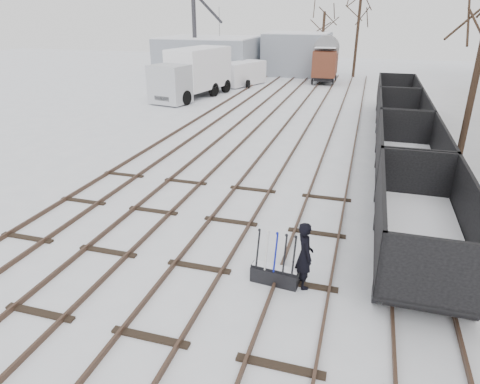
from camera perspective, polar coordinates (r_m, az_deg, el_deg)
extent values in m
plane|color=white|center=(12.59, -5.47, -10.03)|extent=(120.00, 120.00, 0.00)
cube|color=black|center=(26.93, -7.83, 8.40)|extent=(0.07, 52.00, 0.15)
cube|color=black|center=(26.39, -4.95, 8.22)|extent=(0.07, 52.00, 0.15)
cube|color=black|center=(16.92, -22.10, -2.49)|extent=(1.90, 0.20, 0.08)
cube|color=black|center=(25.87, -1.68, 7.99)|extent=(0.07, 52.00, 0.15)
cube|color=black|center=(25.48, 1.41, 7.75)|extent=(0.07, 52.00, 0.15)
cube|color=black|center=(15.32, -13.19, -4.02)|extent=(1.90, 0.20, 0.08)
cube|color=black|center=(25.13, 4.89, 7.45)|extent=(0.07, 52.00, 0.15)
cube|color=black|center=(24.89, 8.14, 7.15)|extent=(0.07, 52.00, 0.15)
cube|color=black|center=(14.18, -2.48, -5.72)|extent=(1.90, 0.20, 0.08)
cube|color=black|center=(24.73, 11.75, 6.78)|extent=(0.07, 52.00, 0.15)
cube|color=black|center=(24.66, 15.07, 6.42)|extent=(0.07, 52.00, 0.15)
cube|color=black|center=(13.61, 9.66, -7.39)|extent=(1.90, 0.20, 0.08)
cube|color=black|center=(24.69, 18.71, 6.01)|extent=(0.07, 52.00, 0.15)
cube|color=black|center=(24.80, 22.01, 5.60)|extent=(0.07, 52.00, 0.15)
cube|color=black|center=(13.69, 22.32, -8.77)|extent=(1.90, 0.20, 0.08)
cube|color=#939BA6|center=(49.04, -4.14, 17.49)|extent=(10.00, 8.00, 4.00)
cube|color=white|center=(48.88, -4.21, 19.89)|extent=(9.80, 7.84, 0.10)
cube|color=#939BA6|center=(50.58, 7.62, 17.76)|extent=(7.00, 6.00, 4.40)
cube|color=white|center=(50.42, 7.77, 20.30)|extent=(6.86, 5.88, 0.10)
cube|color=black|center=(11.85, 4.67, -11.07)|extent=(1.33, 0.55, 0.44)
cube|color=black|center=(11.72, 4.71, -10.10)|extent=(1.32, 0.43, 0.06)
cube|color=white|center=(11.70, 4.72, -9.94)|extent=(1.27, 0.38, 0.03)
cylinder|color=black|center=(11.59, 2.42, -7.59)|extent=(0.08, 0.32, 1.08)
cylinder|color=silver|center=(11.52, 3.60, -7.82)|extent=(0.08, 0.32, 1.08)
cylinder|color=#0B1492|center=(11.46, 4.79, -8.05)|extent=(0.08, 0.32, 1.08)
cylinder|color=black|center=(11.40, 6.00, -8.28)|extent=(0.08, 0.32, 1.08)
cylinder|color=black|center=(11.34, 7.22, -8.51)|extent=(0.08, 0.32, 1.08)
imported|color=black|center=(11.44, 8.61, -8.32)|extent=(0.71, 0.82, 1.89)
cube|color=black|center=(13.27, 22.79, -6.64)|extent=(2.01, 5.52, 0.42)
cube|color=black|center=(13.17, 22.93, -5.85)|extent=(2.51, 6.28, 0.13)
cube|color=black|center=(12.69, 18.15, -1.98)|extent=(0.10, 6.28, 1.67)
cube|color=black|center=(13.04, 28.72, -3.12)|extent=(0.10, 6.28, 1.67)
cube|color=white|center=(13.12, 23.00, -5.45)|extent=(2.26, 6.03, 0.06)
cylinder|color=black|center=(11.60, 17.60, -12.21)|extent=(0.13, 0.73, 0.73)
cylinder|color=black|center=(15.37, 26.26, -4.45)|extent=(0.13, 0.73, 0.73)
cube|color=black|center=(19.11, 21.29, 2.67)|extent=(2.01, 5.52, 0.42)
cube|color=black|center=(19.04, 21.38, 3.26)|extent=(2.51, 6.28, 0.13)
cube|color=black|center=(18.71, 18.08, 6.09)|extent=(0.10, 6.28, 1.67)
cube|color=black|center=(18.95, 25.35, 5.19)|extent=(0.10, 6.28, 1.67)
cube|color=white|center=(19.01, 21.42, 3.55)|extent=(2.26, 6.03, 0.06)
cylinder|color=black|center=(17.26, 17.72, -0.10)|extent=(0.13, 0.73, 0.73)
cylinder|color=black|center=(21.24, 23.94, 3.33)|extent=(0.13, 0.73, 0.73)
cube|color=black|center=(25.22, 20.49, 7.55)|extent=(2.01, 5.52, 0.42)
cube|color=black|center=(25.17, 20.56, 8.01)|extent=(2.51, 6.28, 0.13)
cube|color=black|center=(24.92, 18.05, 10.19)|extent=(0.10, 6.28, 1.67)
cube|color=black|center=(25.10, 23.59, 9.49)|extent=(0.10, 6.28, 1.67)
cube|color=white|center=(25.15, 20.59, 8.23)|extent=(2.26, 6.03, 0.06)
cylinder|color=black|center=(23.31, 17.78, 5.90)|extent=(0.13, 0.73, 0.73)
cylinder|color=black|center=(27.34, 22.64, 7.68)|extent=(0.13, 0.73, 0.73)
cube|color=black|center=(31.45, 20.01, 10.51)|extent=(2.01, 5.52, 0.42)
cube|color=black|center=(31.41, 20.06, 10.88)|extent=(2.51, 6.28, 0.13)
cube|color=black|center=(31.21, 18.03, 12.65)|extent=(0.10, 6.28, 1.67)
cube|color=black|center=(31.35, 22.50, 12.08)|extent=(0.10, 6.28, 1.67)
cube|color=white|center=(31.39, 20.08, 11.07)|extent=(2.26, 6.03, 0.06)
cylinder|color=black|center=(29.50, 17.81, 9.40)|extent=(0.13, 0.73, 0.73)
cylinder|color=black|center=(33.56, 21.79, 10.44)|extent=(0.13, 0.73, 0.73)
cube|color=black|center=(45.07, 11.18, 14.83)|extent=(1.89, 4.10, 0.37)
cube|color=#512A18|center=(44.90, 11.32, 16.57)|extent=(2.34, 4.66, 2.39)
cube|color=white|center=(44.76, 11.48, 18.49)|extent=(2.12, 4.42, 0.04)
cylinder|color=black|center=(43.78, 9.58, 14.34)|extent=(0.11, 0.64, 0.64)
cylinder|color=black|center=(46.48, 12.64, 14.61)|extent=(0.11, 0.64, 0.64)
cube|color=black|center=(37.01, -6.18, 13.40)|extent=(3.14, 8.74, 0.34)
cube|color=#B0B3BA|center=(33.98, -8.34, 13.97)|extent=(3.14, 2.79, 2.84)
cube|color=white|center=(37.60, -5.74, 16.11)|extent=(4.01, 6.38, 3.19)
cube|color=white|center=(37.44, -5.85, 18.57)|extent=(3.93, 6.26, 0.05)
cylinder|color=black|center=(34.88, -10.01, 12.49)|extent=(0.34, 1.14, 1.14)
cylinder|color=black|center=(39.51, -2.64, 14.04)|extent=(0.34, 1.14, 1.14)
cube|color=white|center=(42.78, 0.30, 15.54)|extent=(3.85, 5.44, 2.05)
cube|color=white|center=(42.65, 0.31, 16.94)|extent=(3.76, 5.32, 0.05)
cylinder|color=black|center=(41.68, -1.73, 14.30)|extent=(0.25, 0.80, 0.80)
cylinder|color=black|center=(44.13, 2.22, 14.80)|extent=(0.25, 0.80, 0.80)
cube|color=#2D2D32|center=(48.04, -5.87, 15.40)|extent=(2.35, 2.35, 0.80)
cylinder|color=#2D2D32|center=(47.69, -6.05, 19.68)|extent=(0.44, 0.44, 8.01)
cylinder|color=#2D2D32|center=(49.28, -5.36, 23.55)|extent=(2.23, 4.82, 3.69)
cylinder|color=black|center=(51.28, -4.33, 20.88)|extent=(0.04, 0.04, 4.50)
cylinder|color=black|center=(22.06, 28.61, 11.70)|extent=(0.30, 0.30, 7.01)
cylinder|color=black|center=(52.13, 10.93, 18.94)|extent=(0.30, 0.30, 6.61)
cylinder|color=black|center=(49.72, 15.34, 19.37)|extent=(0.30, 0.30, 8.33)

